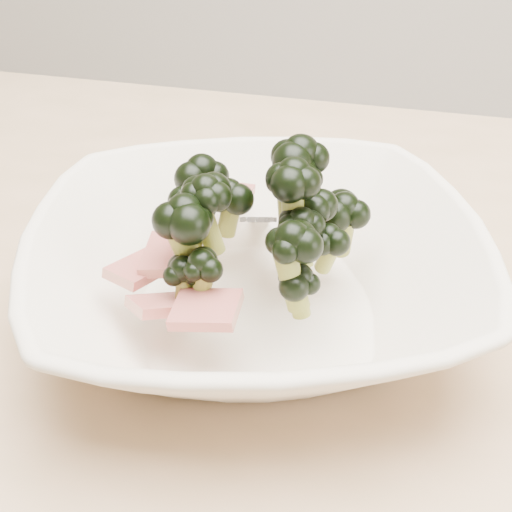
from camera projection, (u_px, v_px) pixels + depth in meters
The scene contains 2 objects.
dining_table at pixel (393, 403), 0.57m from camera, with size 1.20×0.80×0.75m.
broccoli_dish at pixel (256, 265), 0.48m from camera, with size 0.39×0.39×0.13m.
Camera 1 is at (0.00, -0.43, 1.05)m, focal length 50.00 mm.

